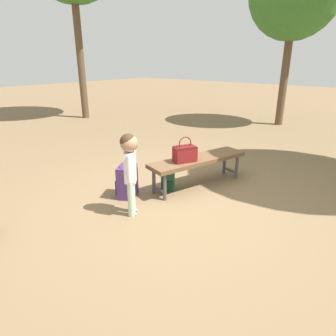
# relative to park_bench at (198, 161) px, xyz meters

# --- Properties ---
(ground_plane) EXTENTS (40.00, 40.00, 0.00)m
(ground_plane) POSITION_rel_park_bench_xyz_m (0.67, 0.16, -0.39)
(ground_plane) COLOR brown
(ground_plane) RESTS_ON ground
(park_bench) EXTENTS (1.65, 0.81, 0.45)m
(park_bench) POSITION_rel_park_bench_xyz_m (0.00, 0.00, 0.00)
(park_bench) COLOR brown
(park_bench) RESTS_ON ground
(handbag) EXTENTS (0.37, 0.30, 0.37)m
(handbag) POSITION_rel_park_bench_xyz_m (0.27, -0.05, 0.18)
(handbag) COLOR maroon
(handbag) RESTS_ON park_bench
(child_standing) EXTENTS (0.23, 0.21, 1.04)m
(child_standing) POSITION_rel_park_bench_xyz_m (1.27, -0.11, 0.30)
(child_standing) COLOR #B2D8B2
(child_standing) RESTS_ON ground
(backpack_large) EXTENTS (0.38, 0.36, 0.52)m
(backpack_large) POSITION_rel_park_bench_xyz_m (0.96, -0.53, -0.13)
(backpack_large) COLOR #4C2D66
(backpack_large) RESTS_ON ground
(backpack_small) EXTENTS (0.24, 0.25, 0.34)m
(backpack_small) POSITION_rel_park_bench_xyz_m (0.43, -0.23, -0.22)
(backpack_small) COLOR #1E4C2D
(backpack_small) RESTS_ON ground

